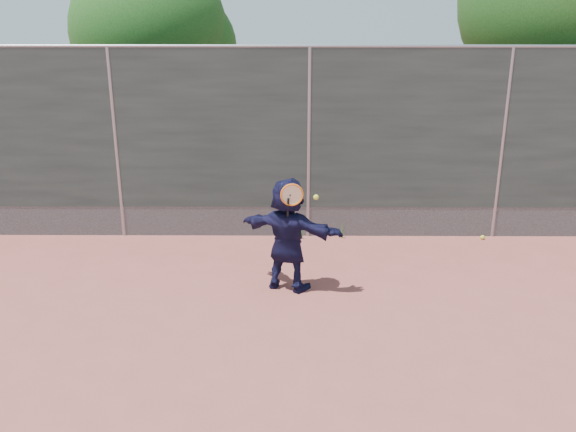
{
  "coord_description": "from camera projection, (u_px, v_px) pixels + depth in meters",
  "views": [
    {
      "loc": [
        -0.26,
        -6.24,
        3.82
      ],
      "look_at": [
        -0.31,
        1.58,
        1.02
      ],
      "focal_mm": 40.0,
      "sensor_mm": 36.0,
      "label": 1
    }
  ],
  "objects": [
    {
      "name": "tree_left",
      "position": [
        158.0,
        36.0,
        12.36
      ],
      "size": [
        3.15,
        3.0,
        4.53
      ],
      "color": "#382314",
      "rests_on": "ground"
    },
    {
      "name": "tree_right",
      "position": [
        571.0,
        7.0,
        11.37
      ],
      "size": [
        3.78,
        3.6,
        5.39
      ],
      "color": "#382314",
      "rests_on": "ground"
    },
    {
      "name": "ball_ground",
      "position": [
        482.0,
        237.0,
        10.29
      ],
      "size": [
        0.07,
        0.07,
        0.07
      ],
      "primitive_type": "sphere",
      "color": "#CFD830",
      "rests_on": "ground"
    },
    {
      "name": "player",
      "position": [
        288.0,
        234.0,
        8.39
      ],
      "size": [
        1.49,
        0.97,
        1.53
      ],
      "primitive_type": "imported",
      "rotation": [
        0.0,
        0.0,
        2.74
      ],
      "color": "#131233",
      "rests_on": "ground"
    },
    {
      "name": "weed_clump",
      "position": [
        326.0,
        230.0,
        10.3
      ],
      "size": [
        0.68,
        0.07,
        0.3
      ],
      "color": "#387226",
      "rests_on": "ground"
    },
    {
      "name": "fence",
      "position": [
        309.0,
        140.0,
        9.92
      ],
      "size": [
        20.0,
        0.06,
        3.03
      ],
      "color": "#38423D",
      "rests_on": "ground"
    },
    {
      "name": "ground",
      "position": [
        315.0,
        350.0,
        7.16
      ],
      "size": [
        80.0,
        80.0,
        0.0
      ],
      "primitive_type": "plane",
      "color": "#9E4C42",
      "rests_on": "ground"
    },
    {
      "name": "swing_action",
      "position": [
        294.0,
        196.0,
        8.01
      ],
      "size": [
        0.48,
        0.13,
        0.51
      ],
      "color": "orange",
      "rests_on": "ground"
    }
  ]
}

